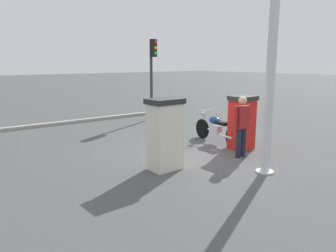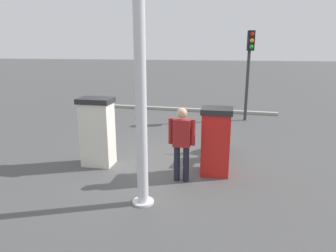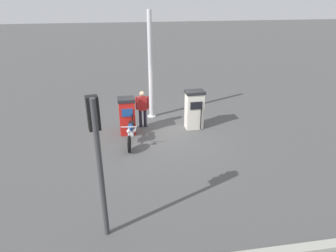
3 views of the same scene
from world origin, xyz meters
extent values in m
plane|color=#4C4C4C|center=(0.00, 0.00, 0.00)|extent=(120.00, 120.00, 0.00)
cube|color=red|center=(-0.45, -1.41, 0.70)|extent=(0.54, 0.62, 1.41)
cube|color=#1E478C|center=(-0.17, -1.41, 1.01)|extent=(0.03, 0.43, 0.32)
cube|color=#262628|center=(-0.45, -1.41, 1.47)|extent=(0.59, 0.68, 0.12)
cylinder|color=black|center=(-0.13, -1.23, 0.49)|extent=(0.04, 0.04, 0.92)
cube|color=silver|center=(-0.45, 1.41, 0.77)|extent=(0.52, 0.72, 1.54)
cube|color=black|center=(-0.18, 1.41, 1.11)|extent=(0.03, 0.50, 0.32)
cube|color=#262628|center=(-0.45, 1.41, 1.60)|extent=(0.57, 0.79, 0.12)
cylinder|color=black|center=(-0.14, 1.63, 0.54)|extent=(0.04, 0.04, 1.00)
cylinder|color=black|center=(1.16, -1.47, 0.32)|extent=(0.64, 0.17, 0.64)
cylinder|color=black|center=(-0.33, -1.21, 0.32)|extent=(0.64, 0.17, 0.64)
cube|color=silver|center=(0.46, -1.35, 0.42)|extent=(0.39, 0.26, 0.24)
cylinder|color=silver|center=(0.42, -1.34, 0.37)|extent=(1.13, 0.25, 0.05)
ellipsoid|color=navy|center=(0.53, -1.36, 0.70)|extent=(0.51, 0.30, 0.24)
cube|color=black|center=(0.20, -1.30, 0.67)|extent=(0.47, 0.27, 0.10)
cylinder|color=silver|center=(1.12, -1.46, 0.62)|extent=(0.26, 0.08, 0.57)
cylinder|color=silver|center=(1.05, -1.45, 0.94)|extent=(0.13, 0.56, 0.04)
sphere|color=silver|center=(1.14, -1.47, 0.82)|extent=(0.16, 0.16, 0.14)
cylinder|color=silver|center=(-0.11, -1.13, 0.34)|extent=(0.55, 0.16, 0.07)
cylinder|color=#1E1E2D|center=(-0.97, -0.82, 0.39)|extent=(0.13, 0.13, 0.78)
cylinder|color=#1E1E2D|center=(-0.97, -0.62, 0.39)|extent=(0.13, 0.13, 0.78)
cube|color=maroon|center=(-0.97, -0.72, 1.07)|extent=(0.21, 0.37, 0.58)
cylinder|color=maroon|center=(-0.98, -0.96, 1.10)|extent=(0.09, 0.09, 0.55)
cylinder|color=maroon|center=(-0.96, -0.48, 1.10)|extent=(0.09, 0.09, 0.55)
sphere|color=tan|center=(-0.97, -0.72, 1.50)|extent=(0.22, 0.22, 0.22)
cylinder|color=#38383A|center=(5.07, -2.31, 1.70)|extent=(0.14, 0.14, 3.39)
cube|color=black|center=(4.93, -2.34, 3.03)|extent=(0.24, 0.27, 0.72)
sphere|color=red|center=(4.83, -2.36, 3.25)|extent=(0.18, 0.18, 0.15)
sphere|color=orange|center=(4.83, -2.36, 3.03)|extent=(0.18, 0.18, 0.15)
sphere|color=green|center=(4.83, -2.36, 2.81)|extent=(0.18, 0.18, 0.15)
cylinder|color=silver|center=(-2.08, -0.18, 2.36)|extent=(0.20, 0.20, 4.72)
cylinder|color=silver|center=(-2.08, -0.18, 0.02)|extent=(0.40, 0.40, 0.04)
cube|color=#9E9E93|center=(6.39, 0.00, 0.06)|extent=(0.56, 7.47, 0.12)
camera|label=1|loc=(-6.01, 5.92, 2.46)|focal=34.19mm
camera|label=2|loc=(-7.00, -1.65, 2.81)|focal=32.46mm
camera|label=3|loc=(10.51, -1.93, 5.15)|focal=30.87mm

